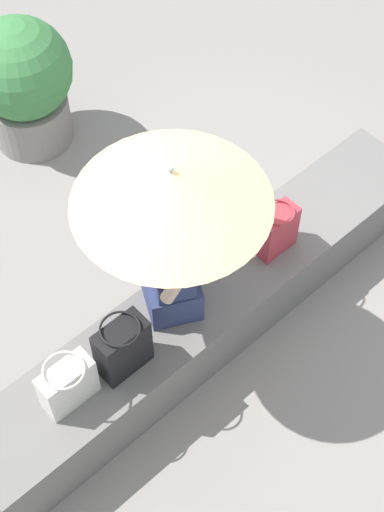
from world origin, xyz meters
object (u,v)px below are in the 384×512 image
handbag_black (123,347)px  planter_far (23,81)px  parasol (171,187)px  tote_bag_canvas (68,384)px  person_seated (170,258)px  shoulder_bag_spare (276,230)px

handbag_black → planter_far: size_ratio=0.38×
parasol → tote_bag_canvas: size_ratio=3.75×
person_seated → tote_bag_canvas: size_ratio=3.00×
parasol → planter_far: 2.18m
planter_far → handbag_black: bearing=68.5°
handbag_black → tote_bag_canvas: size_ratio=1.22×
parasol → shoulder_bag_spare: (-0.69, 0.08, -0.83)m
person_seated → shoulder_bag_spare: person_seated is taller
person_seated → handbag_black: size_ratio=2.47×
parasol → tote_bag_canvas: bearing=4.0°
handbag_black → planter_far: bearing=-111.5°
handbag_black → parasol: bearing=-168.1°
parasol → handbag_black: bearing=11.9°
shoulder_bag_spare → planter_far: planter_far is taller
shoulder_bag_spare → planter_far: 2.06m
handbag_black → tote_bag_canvas: handbag_black is taller
parasol → shoulder_bag_spare: 1.08m
shoulder_bag_spare → tote_bag_canvas: bearing=-1.0°
person_seated → parasol: 0.60m
parasol → tote_bag_canvas: parasol is taller
parasol → shoulder_bag_spare: bearing=173.7°
tote_bag_canvas → shoulder_bag_spare: (-1.43, 0.02, 0.01)m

